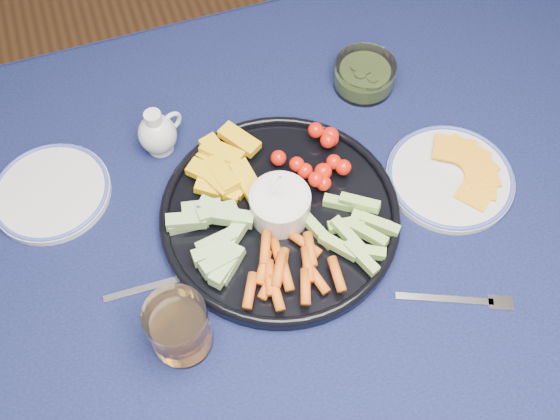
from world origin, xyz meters
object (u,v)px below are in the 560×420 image
object	(u,v)px
cheese_plate	(450,176)
side_plate_extra	(51,192)
juice_tumbler	(180,329)
crudite_platter	(279,213)
pickle_bowl	(364,76)
creamer_pitcher	(158,133)
dining_table	(249,277)

from	to	relation	value
cheese_plate	side_plate_extra	bearing A→B (deg)	163.33
juice_tumbler	side_plate_extra	world-z (taller)	juice_tumbler
crudite_platter	cheese_plate	size ratio (longest dim) A/B	1.81
juice_tumbler	side_plate_extra	bearing A→B (deg)	114.35
juice_tumbler	pickle_bowl	bearing A→B (deg)	39.91
creamer_pitcher	cheese_plate	xyz separation A→B (m)	(0.44, -0.22, -0.03)
dining_table	creamer_pitcher	size ratio (longest dim) A/B	18.45
pickle_bowl	side_plate_extra	world-z (taller)	pickle_bowl
dining_table	crudite_platter	world-z (taller)	crudite_platter
pickle_bowl	side_plate_extra	xyz separation A→B (m)	(-0.58, -0.05, -0.02)
creamer_pitcher	pickle_bowl	distance (m)	0.39
creamer_pitcher	juice_tumbler	size ratio (longest dim) A/B	0.88
cheese_plate	juice_tumbler	size ratio (longest dim) A/B	2.06
dining_table	side_plate_extra	world-z (taller)	side_plate_extra
dining_table	pickle_bowl	bearing A→B (deg)	40.24
cheese_plate	side_plate_extra	size ratio (longest dim) A/B	1.10
creamer_pitcher	crudite_platter	bearing A→B (deg)	-54.63
pickle_bowl	juice_tumbler	size ratio (longest dim) A/B	1.08
side_plate_extra	cheese_plate	bearing A→B (deg)	-16.67
dining_table	creamer_pitcher	xyz separation A→B (m)	(-0.08, 0.24, 0.13)
juice_tumbler	side_plate_extra	size ratio (longest dim) A/B	0.53
side_plate_extra	crudite_platter	bearing A→B (deg)	-26.45
cheese_plate	juice_tumbler	xyz separation A→B (m)	(-0.49, -0.12, 0.03)
juice_tumbler	creamer_pitcher	bearing A→B (deg)	81.56
cheese_plate	creamer_pitcher	bearing A→B (deg)	152.92
cheese_plate	dining_table	bearing A→B (deg)	-176.97
crudite_platter	juice_tumbler	xyz separation A→B (m)	(-0.20, -0.14, 0.02)
creamer_pitcher	cheese_plate	world-z (taller)	creamer_pitcher
dining_table	creamer_pitcher	distance (m)	0.29
pickle_bowl	creamer_pitcher	bearing A→B (deg)	-177.32
crudite_platter	pickle_bowl	bearing A→B (deg)	42.44
pickle_bowl	juice_tumbler	bearing A→B (deg)	-140.09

